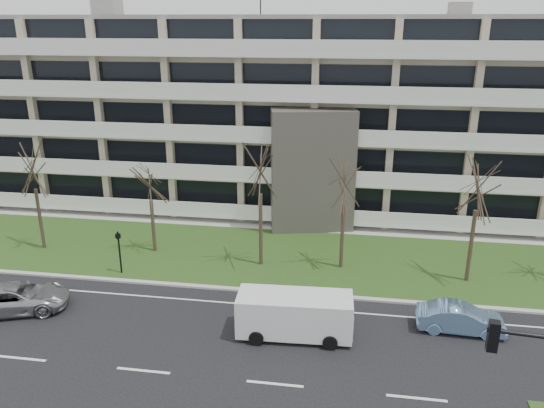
% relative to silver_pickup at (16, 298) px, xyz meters
% --- Properties ---
extents(ground, '(160.00, 160.00, 0.00)m').
position_rel_silver_pickup_xyz_m(ground, '(14.72, -3.97, -0.75)').
color(ground, black).
rests_on(ground, ground).
extents(grass_verge, '(90.00, 10.00, 0.06)m').
position_rel_silver_pickup_xyz_m(grass_verge, '(14.72, 9.03, -0.72)').
color(grass_verge, '#204717').
rests_on(grass_verge, ground).
extents(curb, '(90.00, 0.35, 0.12)m').
position_rel_silver_pickup_xyz_m(curb, '(14.72, 4.03, -0.69)').
color(curb, '#B2B2AD').
rests_on(curb, ground).
extents(sidewalk, '(90.00, 2.00, 0.08)m').
position_rel_silver_pickup_xyz_m(sidewalk, '(14.72, 14.53, -0.71)').
color(sidewalk, '#B2B2AD').
rests_on(sidewalk, ground).
extents(lane_edge_line, '(90.00, 0.12, 0.01)m').
position_rel_silver_pickup_xyz_m(lane_edge_line, '(14.72, 2.53, -0.75)').
color(lane_edge_line, white).
rests_on(lane_edge_line, ground).
extents(apartment_building, '(60.50, 15.10, 18.75)m').
position_rel_silver_pickup_xyz_m(apartment_building, '(14.72, 21.35, 6.86)').
color(apartment_building, '#C4B398').
rests_on(apartment_building, ground).
extents(silver_pickup, '(5.95, 4.18, 1.51)m').
position_rel_silver_pickup_xyz_m(silver_pickup, '(0.00, 0.00, 0.00)').
color(silver_pickup, '#A6A8AD').
rests_on(silver_pickup, ground).
extents(blue_sedan, '(4.37, 1.66, 1.42)m').
position_rel_silver_pickup_xyz_m(blue_sedan, '(23.36, 1.59, -0.04)').
color(blue_sedan, '#7DA9D9').
rests_on(blue_sedan, ground).
extents(white_van, '(5.77, 2.56, 2.20)m').
position_rel_silver_pickup_xyz_m(white_van, '(15.20, -0.06, 0.56)').
color(white_van, white).
rests_on(white_van, ground).
extents(pedestrian_signal, '(0.30, 0.26, 2.80)m').
position_rel_silver_pickup_xyz_m(pedestrian_signal, '(3.71, 5.06, 1.03)').
color(pedestrian_signal, black).
rests_on(pedestrian_signal, ground).
extents(tree_1, '(3.84, 3.84, 7.67)m').
position_rel_silver_pickup_xyz_m(tree_1, '(-3.18, 7.89, 5.21)').
color(tree_1, '#382B21').
rests_on(tree_1, ground).
extents(tree_2, '(3.28, 3.28, 6.56)m').
position_rel_silver_pickup_xyz_m(tree_2, '(4.56, 8.57, 4.34)').
color(tree_2, '#382B21').
rests_on(tree_2, ground).
extents(tree_3, '(4.29, 4.29, 8.59)m').
position_rel_silver_pickup_xyz_m(tree_3, '(12.08, 7.63, 5.93)').
color(tree_3, '#382B21').
rests_on(tree_3, ground).
extents(tree_4, '(3.82, 3.82, 7.65)m').
position_rel_silver_pickup_xyz_m(tree_4, '(17.18, 7.99, 5.19)').
color(tree_4, '#382B21').
rests_on(tree_4, ground).
extents(tree_5, '(4.07, 4.07, 8.13)m').
position_rel_silver_pickup_xyz_m(tree_5, '(24.76, 7.29, 5.57)').
color(tree_5, '#382B21').
rests_on(tree_5, ground).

